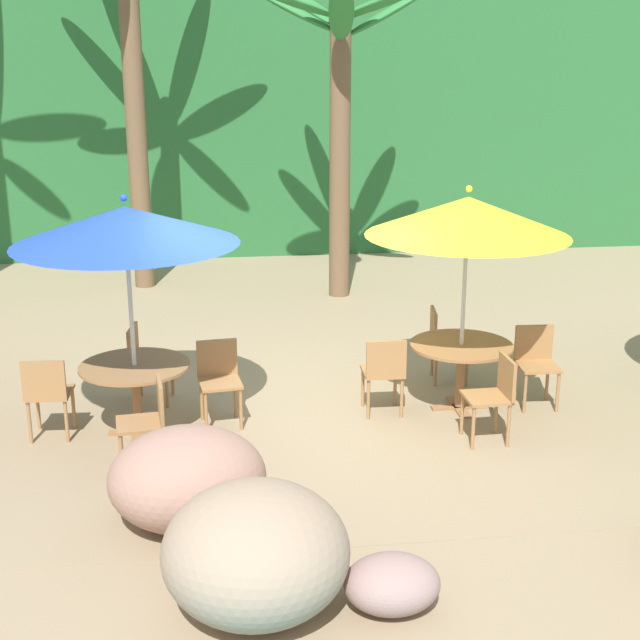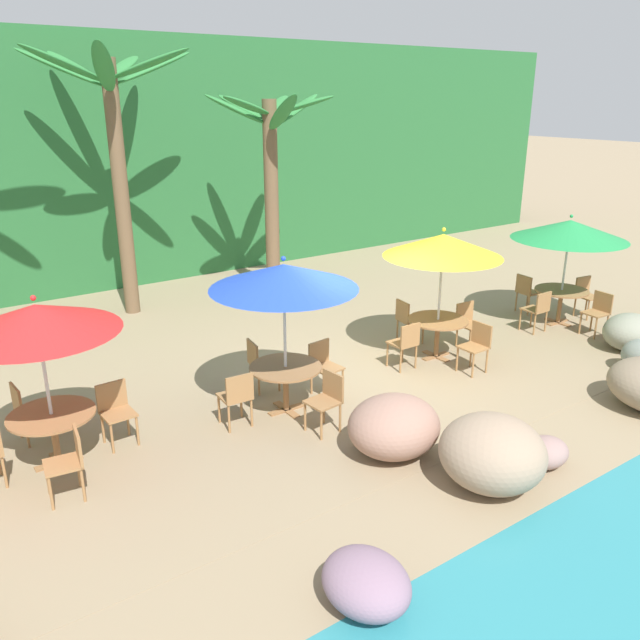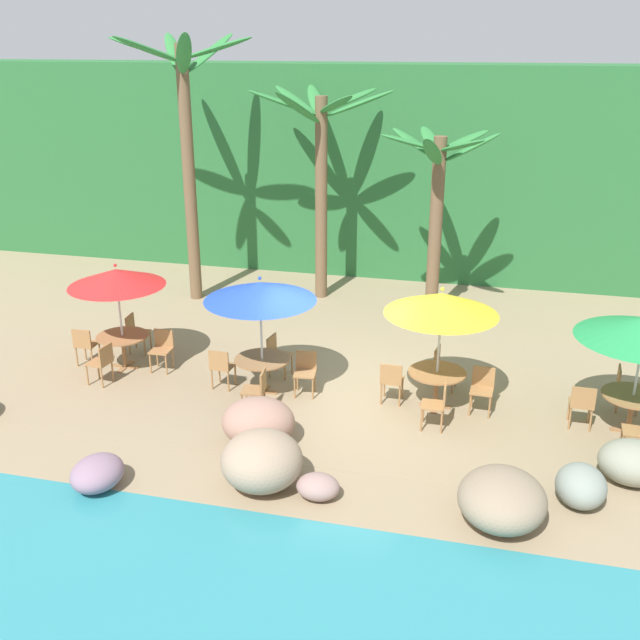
% 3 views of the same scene
% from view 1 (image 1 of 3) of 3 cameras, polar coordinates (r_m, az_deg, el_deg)
% --- Properties ---
extents(ground_plane, '(120.00, 120.00, 0.00)m').
position_cam_1_polar(ground_plane, '(9.45, -2.28, -6.37)').
color(ground_plane, '#937F60').
extents(terrace_deck, '(18.00, 5.20, 0.01)m').
position_cam_1_polar(terrace_deck, '(9.45, -2.28, -6.35)').
color(terrace_deck, '#937F60').
rests_on(terrace_deck, ground).
extents(foliage_backdrop, '(28.00, 2.40, 6.00)m').
position_cam_1_polar(foliage_backdrop, '(17.69, -5.10, 14.45)').
color(foliage_backdrop, '#286633').
rests_on(foliage_backdrop, ground).
extents(rock_seawall, '(16.50, 3.14, 0.92)m').
position_cam_1_polar(rock_seawall, '(6.83, 7.10, -12.79)').
color(rock_seawall, gray).
rests_on(rock_seawall, ground).
extents(umbrella_blue, '(2.17, 2.17, 2.44)m').
position_cam_1_polar(umbrella_blue, '(8.67, -12.38, 5.94)').
color(umbrella_blue, silver).
rests_on(umbrella_blue, ground).
extents(dining_table_blue, '(1.10, 1.10, 0.74)m').
position_cam_1_polar(dining_table_blue, '(9.07, -11.78, -3.57)').
color(dining_table_blue, olive).
rests_on(dining_table_blue, ground).
extents(chair_blue_seaward, '(0.47, 0.47, 0.87)m').
position_cam_1_polar(chair_blue_seaward, '(9.25, -6.50, -3.57)').
color(chair_blue_seaward, '#9E7042').
rests_on(chair_blue_seaward, ground).
extents(chair_blue_inland, '(0.48, 0.47, 0.87)m').
position_cam_1_polar(chair_blue_inland, '(9.91, -11.25, -2.40)').
color(chair_blue_inland, '#9E7042').
rests_on(chair_blue_inland, ground).
extents(chair_blue_left, '(0.44, 0.45, 0.87)m').
position_cam_1_polar(chair_blue_left, '(9.18, -17.09, -4.41)').
color(chair_blue_left, '#9E7042').
rests_on(chair_blue_left, ground).
extents(chair_blue_right, '(0.47, 0.46, 0.87)m').
position_cam_1_polar(chair_blue_right, '(8.32, -10.90, -6.18)').
color(chair_blue_right, '#9E7042').
rests_on(chair_blue_right, ground).
extents(umbrella_yellow, '(2.11, 2.11, 2.43)m').
position_cam_1_polar(umbrella_yellow, '(9.24, 9.46, 6.57)').
color(umbrella_yellow, silver).
rests_on(umbrella_yellow, ground).
extents(dining_table_yellow, '(1.10, 1.10, 0.74)m').
position_cam_1_polar(dining_table_yellow, '(9.61, 9.04, -2.24)').
color(dining_table_yellow, olive).
rests_on(dining_table_yellow, ground).
extents(chair_yellow_seaward, '(0.44, 0.45, 0.87)m').
position_cam_1_polar(chair_yellow_seaward, '(9.95, 13.67, -2.47)').
color(chair_yellow_seaward, '#9E7042').
rests_on(chair_yellow_seaward, ground).
extents(chair_yellow_inland, '(0.48, 0.47, 0.87)m').
position_cam_1_polar(chair_yellow_inland, '(10.43, 7.86, -1.24)').
color(chair_yellow_inland, '#9E7042').
rests_on(chair_yellow_inland, ground).
extents(chair_yellow_left, '(0.42, 0.43, 0.87)m').
position_cam_1_polar(chair_yellow_left, '(9.38, 4.14, -3.22)').
color(chair_yellow_left, '#9E7042').
rests_on(chair_yellow_left, ground).
extents(chair_yellow_right, '(0.44, 0.43, 0.87)m').
position_cam_1_polar(chair_yellow_right, '(8.92, 11.19, -4.58)').
color(chair_yellow_right, '#9E7042').
rests_on(chair_yellow_right, ground).
extents(palm_tree_second, '(3.68, 3.52, 5.55)m').
position_cam_1_polar(palm_tree_second, '(14.57, -12.14, 17.28)').
color(palm_tree_second, brown).
rests_on(palm_tree_second, ground).
extents(palm_tree_third, '(2.80, 2.76, 4.67)m').
position_cam_1_polar(palm_tree_third, '(13.71, 1.33, 14.93)').
color(palm_tree_third, brown).
rests_on(palm_tree_third, ground).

